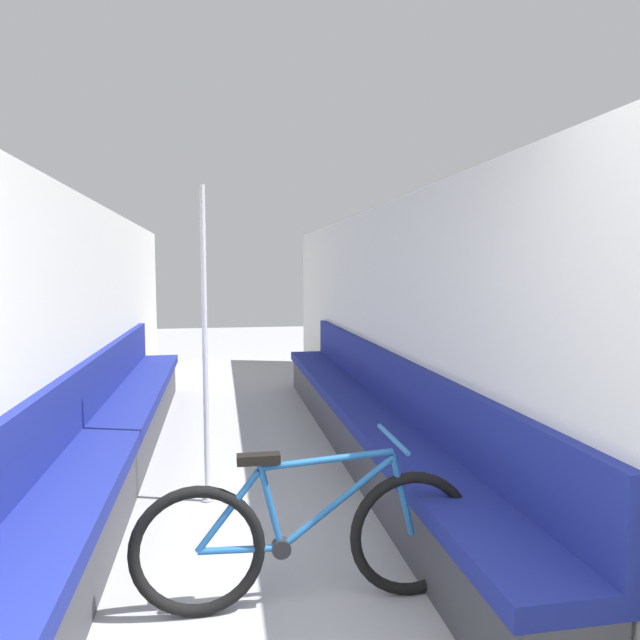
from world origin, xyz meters
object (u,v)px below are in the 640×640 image
bench_seat_row_right (365,421)px  bicycle (308,538)px  grab_pole_near (205,351)px  bench_seat_row_left (117,433)px

bench_seat_row_right → bicycle: bench_seat_row_right is taller
bench_seat_row_right → bicycle: 2.25m
bench_seat_row_right → bicycle: size_ratio=3.64×
grab_pole_near → bicycle: bearing=-69.6°
bench_seat_row_right → grab_pole_near: (-1.32, -0.75, 0.75)m
bench_seat_row_left → bench_seat_row_right: size_ratio=1.00×
bench_seat_row_right → bicycle: bearing=-111.4°
bench_seat_row_left → bicycle: size_ratio=3.64×
bench_seat_row_left → grab_pole_near: size_ratio=2.78×
bicycle → grab_pole_near: size_ratio=0.76×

